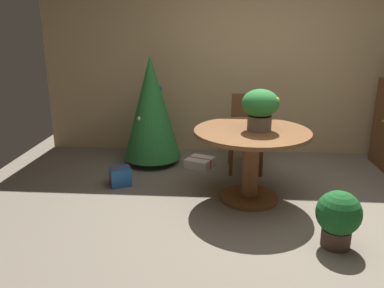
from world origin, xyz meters
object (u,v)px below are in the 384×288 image
at_px(round_dining_table, 251,151).
at_px(gift_box_blue, 120,176).
at_px(gift_box_cream, 200,163).
at_px(potted_plant, 338,217).
at_px(flower_vase, 260,106).
at_px(holiday_tree, 151,108).
at_px(wooden_chair_far, 246,127).

height_order(round_dining_table, gift_box_blue, round_dining_table).
bearing_deg(gift_box_cream, gift_box_blue, -143.29).
height_order(round_dining_table, potted_plant, round_dining_table).
height_order(gift_box_blue, gift_box_cream, gift_box_blue).
bearing_deg(flower_vase, holiday_tree, 140.76).
bearing_deg(flower_vase, wooden_chair_far, 94.29).
xyz_separation_m(flower_vase, potted_plant, (0.58, -0.87, -0.72)).
xyz_separation_m(flower_vase, gift_box_cream, (-0.63, 0.91, -0.92)).
relative_size(round_dining_table, holiday_tree, 0.83).
relative_size(flower_vase, potted_plant, 0.84).
xyz_separation_m(flower_vase, holiday_tree, (-1.26, 1.03, -0.25)).
bearing_deg(gift_box_cream, round_dining_table, -58.27).
bearing_deg(holiday_tree, gift_box_cream, -11.07).
bearing_deg(round_dining_table, potted_plant, -52.96).
height_order(flower_vase, holiday_tree, holiday_tree).
height_order(wooden_chair_far, gift_box_cream, wooden_chair_far).
relative_size(round_dining_table, gift_box_cream, 2.88).
relative_size(flower_vase, holiday_tree, 0.29).
bearing_deg(round_dining_table, flower_vase, 7.68).
xyz_separation_m(wooden_chair_far, gift_box_blue, (-1.43, -0.66, -0.43)).
bearing_deg(gift_box_blue, holiday_tree, 72.50).
relative_size(gift_box_blue, gift_box_cream, 0.72).
bearing_deg(potted_plant, flower_vase, 123.71).
xyz_separation_m(round_dining_table, flower_vase, (0.07, 0.01, 0.45)).
height_order(wooden_chair_far, potted_plant, wooden_chair_far).
height_order(wooden_chair_far, holiday_tree, holiday_tree).
height_order(gift_box_blue, potted_plant, potted_plant).
distance_m(round_dining_table, wooden_chair_far, 0.93).
bearing_deg(gift_box_cream, potted_plant, -55.62).
height_order(holiday_tree, gift_box_blue, holiday_tree).
relative_size(wooden_chair_far, potted_plant, 1.93).
bearing_deg(gift_box_cream, wooden_chair_far, 1.20).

